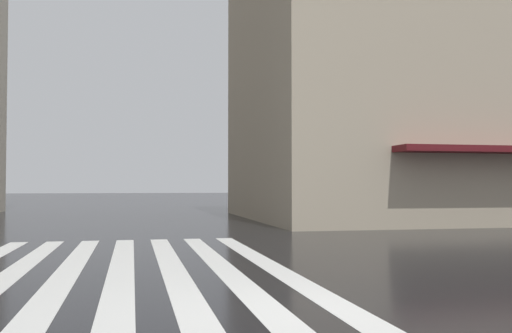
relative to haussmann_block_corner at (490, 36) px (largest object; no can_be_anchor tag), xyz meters
The scene contains 3 objects.
ground_plane 27.08m from the haussmann_block_corner, 140.37° to the left, with size 220.00×220.00×0.00m, color black.
zebra_crossing 26.06m from the haussmann_block_corner, 129.78° to the left, with size 13.00×6.50×0.01m.
haussmann_block_corner is the anchor object (origin of this frame).
Camera 1 is at (-7.39, 2.27, 1.68)m, focal length 40.48 mm.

